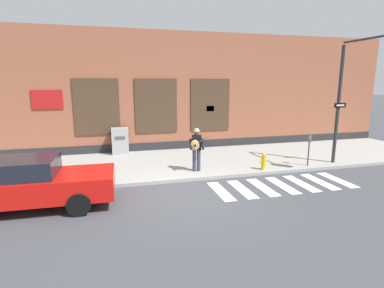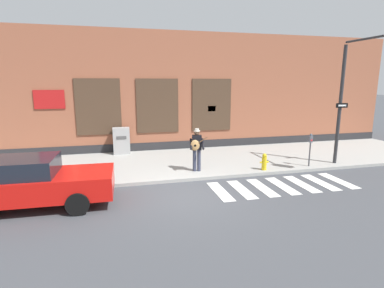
{
  "view_description": "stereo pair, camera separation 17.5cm",
  "coord_description": "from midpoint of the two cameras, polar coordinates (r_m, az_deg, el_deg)",
  "views": [
    {
      "loc": [
        -2.26,
        -9.17,
        3.68
      ],
      "look_at": [
        0.64,
        1.66,
        1.39
      ],
      "focal_mm": 28.0,
      "sensor_mm": 36.0,
      "label": 1
    },
    {
      "loc": [
        -2.09,
        -9.22,
        3.68
      ],
      "look_at": [
        0.64,
        1.66,
        1.39
      ],
      "focal_mm": 28.0,
      "sensor_mm": 36.0,
      "label": 2
    }
  ],
  "objects": [
    {
      "name": "crosswalk",
      "position": [
        11.53,
        16.36,
        -7.54
      ],
      "size": [
        5.2,
        1.9,
        0.01
      ],
      "color": "silver",
      "rests_on": "ground"
    },
    {
      "name": "traffic_light",
      "position": [
        13.92,
        29.13,
        10.58
      ],
      "size": [
        0.6,
        2.92,
        5.32
      ],
      "color": "#2D2D30",
      "rests_on": "sidewalk"
    },
    {
      "name": "ground_plane",
      "position": [
        10.14,
        -1.57,
        -9.76
      ],
      "size": [
        160.0,
        160.0,
        0.0
      ],
      "primitive_type": "plane",
      "color": "#424449"
    },
    {
      "name": "fire_hydrant",
      "position": [
        12.82,
        13.11,
        -3.27
      ],
      "size": [
        0.38,
        0.2,
        0.7
      ],
      "color": "gold",
      "rests_on": "sidewalk"
    },
    {
      "name": "parking_meter",
      "position": [
        13.87,
        21.08,
        -0.08
      ],
      "size": [
        0.13,
        0.11,
        1.44
      ],
      "color": "#47474C",
      "rests_on": "sidewalk"
    },
    {
      "name": "busker",
      "position": [
        12.11,
        0.42,
        -0.62
      ],
      "size": [
        0.72,
        0.62,
        1.76
      ],
      "color": "#33384C",
      "rests_on": "sidewalk"
    },
    {
      "name": "building_backdrop",
      "position": [
        17.94,
        -8.12,
        9.78
      ],
      "size": [
        28.0,
        4.06,
        6.34
      ],
      "color": "#99563D",
      "rests_on": "ground"
    },
    {
      "name": "sidewalk",
      "position": [
        13.84,
        -5.41,
        -3.67
      ],
      "size": [
        28.0,
        5.25,
        0.13
      ],
      "color": "#9E9E99",
      "rests_on": "ground"
    },
    {
      "name": "utility_box",
      "position": [
        15.63,
        -13.85,
        0.57
      ],
      "size": [
        0.82,
        0.55,
        1.34
      ],
      "color": "#9E9E9E",
      "rests_on": "sidewalk"
    },
    {
      "name": "red_car",
      "position": [
        10.15,
        -28.62,
        -6.59
      ],
      "size": [
        4.65,
        2.07,
        1.53
      ],
      "color": "red",
      "rests_on": "ground"
    }
  ]
}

